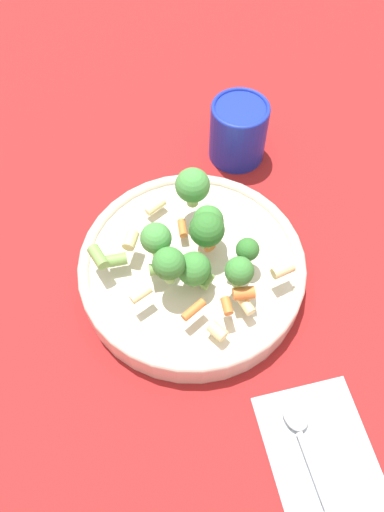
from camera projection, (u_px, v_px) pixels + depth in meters
ground_plane at (192, 277)px, 0.63m from camera, size 3.00×3.00×0.00m
bowl at (192, 268)px, 0.61m from camera, size 0.27×0.27×0.04m
pasta_salad at (196, 240)px, 0.56m from camera, size 0.20×0.20×0.07m
cup at (238, 131)px, 0.70m from camera, size 0.08×0.08×0.09m
napkin at (325, 465)px, 0.51m from camera, size 0.14×0.19×0.01m
spoon at (307, 445)px, 0.51m from camera, size 0.05×0.16×0.01m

